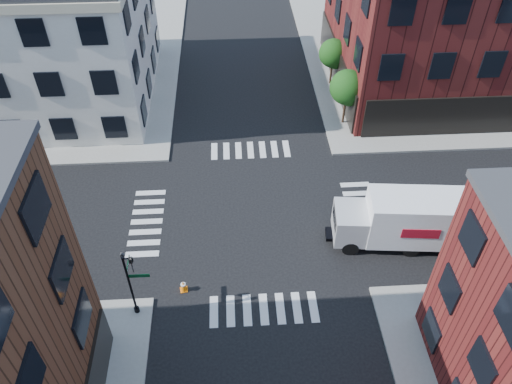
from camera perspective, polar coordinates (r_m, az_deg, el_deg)
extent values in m
plane|color=black|center=(32.16, 0.01, -2.87)|extent=(120.00, 120.00, 0.00)
cube|color=gray|center=(53.96, 22.17, 14.53)|extent=(30.00, 30.00, 0.15)
cube|color=gray|center=(52.90, -25.52, 12.92)|extent=(30.00, 30.00, 0.15)
cube|color=#431110|center=(47.37, 25.63, 17.79)|extent=(25.00, 16.00, 12.00)
cube|color=silver|center=(45.77, -26.90, 15.85)|extent=(22.00, 16.00, 11.00)
cylinder|color=black|center=(40.24, 9.98, 8.75)|extent=(0.18, 0.18, 1.47)
cylinder|color=black|center=(39.84, 10.11, 9.63)|extent=(0.12, 0.12, 1.47)
sphere|color=#11380F|center=(38.96, 10.41, 11.69)|extent=(2.69, 2.69, 2.69)
sphere|color=#11380F|center=(39.22, 10.70, 10.93)|extent=(1.85, 1.85, 1.85)
cylinder|color=black|center=(45.25, 8.52, 12.95)|extent=(0.18, 0.18, 1.33)
cylinder|color=black|center=(44.93, 8.61, 13.69)|extent=(0.12, 0.12, 1.33)
sphere|color=#11380F|center=(44.22, 8.82, 15.40)|extent=(2.43, 2.43, 2.43)
sphere|color=#11380F|center=(44.41, 9.10, 14.77)|extent=(1.67, 1.67, 1.67)
cylinder|color=black|center=(26.51, -14.16, -10.46)|extent=(0.12, 0.12, 4.60)
cylinder|color=black|center=(28.10, -13.46, -12.91)|extent=(0.28, 0.28, 0.30)
cube|color=#053819|center=(25.74, -13.26, -9.31)|extent=(1.10, 0.03, 0.22)
cube|color=#053819|center=(25.99, -14.42, -8.03)|extent=(0.03, 1.10, 0.22)
imported|color=black|center=(25.27, -13.96, -8.09)|extent=(0.22, 0.18, 1.10)
imported|color=black|center=(25.52, -14.89, -7.67)|extent=(0.18, 0.22, 1.10)
cube|color=white|center=(30.66, 17.85, -2.85)|extent=(5.94, 3.00, 3.07)
cube|color=maroon|center=(29.83, 18.31, -4.57)|extent=(2.17, 0.25, 0.69)
cube|color=maroon|center=(31.52, 17.41, -1.22)|extent=(2.17, 0.25, 0.69)
cube|color=silver|center=(30.20, 10.76, -3.49)|extent=(2.19, 2.55, 1.98)
cube|color=black|center=(29.82, 9.06, -3.00)|extent=(0.28, 1.88, 0.89)
cube|color=black|center=(31.46, 15.16, -4.85)|extent=(7.97, 1.73, 0.25)
cylinder|color=black|center=(30.26, 10.71, -6.27)|extent=(1.02, 0.44, 0.99)
cylinder|color=black|center=(31.65, 10.33, -3.43)|extent=(1.02, 0.44, 0.99)
cylinder|color=black|center=(31.04, 17.25, -6.27)|extent=(1.02, 0.44, 0.99)
cylinder|color=black|center=(32.40, 16.57, -3.50)|extent=(1.02, 0.44, 0.99)
cylinder|color=black|center=(31.77, 21.40, -6.22)|extent=(1.02, 0.44, 0.99)
cylinder|color=black|center=(33.10, 20.55, -3.52)|extent=(1.02, 0.44, 0.99)
cube|color=orange|center=(28.73, -8.23, -10.99)|extent=(0.48, 0.48, 0.04)
cone|color=orange|center=(28.44, -8.30, -10.55)|extent=(0.45, 0.45, 0.77)
cylinder|color=white|center=(28.35, -8.32, -10.42)|extent=(0.30, 0.30, 0.09)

